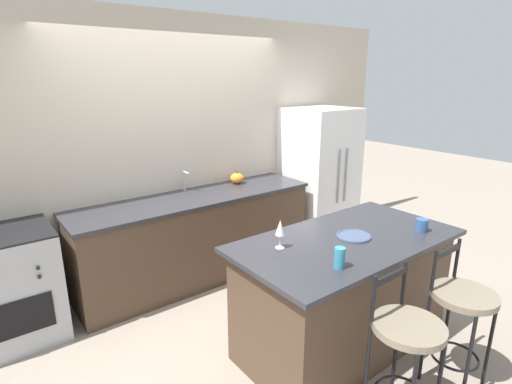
{
  "coord_description": "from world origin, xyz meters",
  "views": [
    {
      "loc": [
        -1.86,
        -3.09,
        2.1
      ],
      "look_at": [
        0.14,
        -0.46,
        1.12
      ],
      "focal_mm": 28.0,
      "sensor_mm": 36.0,
      "label": 1
    }
  ],
  "objects_px": {
    "oven_range": "(4,288)",
    "tumbler_cup": "(340,258)",
    "bar_stool_near": "(406,343)",
    "dinner_plate": "(354,236)",
    "bar_stool_far": "(461,309)",
    "wine_glass": "(280,228)",
    "refrigerator": "(318,176)",
    "coffee_mug": "(422,225)",
    "pumpkin_decoration": "(237,178)"
  },
  "relations": [
    {
      "from": "refrigerator",
      "to": "dinner_plate",
      "type": "xyz_separation_m",
      "value": [
        -1.33,
        -1.65,
        0.08
      ]
    },
    {
      "from": "dinner_plate",
      "to": "bar_stool_far",
      "type": "bearing_deg",
      "value": -71.57
    },
    {
      "from": "refrigerator",
      "to": "coffee_mug",
      "type": "height_order",
      "value": "refrigerator"
    },
    {
      "from": "wine_glass",
      "to": "pumpkin_decoration",
      "type": "distance_m",
      "value": 1.83
    },
    {
      "from": "refrigerator",
      "to": "wine_glass",
      "type": "xyz_separation_m",
      "value": [
        -1.9,
        -1.46,
        0.22
      ]
    },
    {
      "from": "wine_glass",
      "to": "tumbler_cup",
      "type": "bearing_deg",
      "value": -77.49
    },
    {
      "from": "coffee_mug",
      "to": "tumbler_cup",
      "type": "xyz_separation_m",
      "value": [
        -0.98,
        -0.03,
        0.02
      ]
    },
    {
      "from": "bar_stool_far",
      "to": "wine_glass",
      "type": "distance_m",
      "value": 1.33
    },
    {
      "from": "refrigerator",
      "to": "bar_stool_near",
      "type": "bearing_deg",
      "value": -125.54
    },
    {
      "from": "dinner_plate",
      "to": "oven_range",
      "type": "bearing_deg",
      "value": 141.81
    },
    {
      "from": "bar_stool_far",
      "to": "wine_glass",
      "type": "xyz_separation_m",
      "value": [
        -0.82,
        0.93,
        0.49
      ]
    },
    {
      "from": "tumbler_cup",
      "to": "pumpkin_decoration",
      "type": "distance_m",
      "value": 2.22
    },
    {
      "from": "tumbler_cup",
      "to": "pumpkin_decoration",
      "type": "relative_size",
      "value": 0.89
    },
    {
      "from": "refrigerator",
      "to": "wine_glass",
      "type": "bearing_deg",
      "value": -142.43
    },
    {
      "from": "coffee_mug",
      "to": "oven_range",
      "type": "bearing_deg",
      "value": 143.99
    },
    {
      "from": "bar_stool_near",
      "to": "dinner_plate",
      "type": "height_order",
      "value": "bar_stool_near"
    },
    {
      "from": "coffee_mug",
      "to": "tumbler_cup",
      "type": "relative_size",
      "value": 0.92
    },
    {
      "from": "dinner_plate",
      "to": "pumpkin_decoration",
      "type": "height_order",
      "value": "pumpkin_decoration"
    },
    {
      "from": "dinner_plate",
      "to": "coffee_mug",
      "type": "bearing_deg",
      "value": -25.4
    },
    {
      "from": "oven_range",
      "to": "wine_glass",
      "type": "relative_size",
      "value": 4.39
    },
    {
      "from": "dinner_plate",
      "to": "wine_glass",
      "type": "distance_m",
      "value": 0.62
    },
    {
      "from": "dinner_plate",
      "to": "coffee_mug",
      "type": "height_order",
      "value": "coffee_mug"
    },
    {
      "from": "dinner_plate",
      "to": "pumpkin_decoration",
      "type": "relative_size",
      "value": 1.67
    },
    {
      "from": "oven_range",
      "to": "wine_glass",
      "type": "height_order",
      "value": "wine_glass"
    },
    {
      "from": "bar_stool_near",
      "to": "coffee_mug",
      "type": "xyz_separation_m",
      "value": [
        0.87,
        0.47,
        0.39
      ]
    },
    {
      "from": "wine_glass",
      "to": "tumbler_cup",
      "type": "height_order",
      "value": "wine_glass"
    },
    {
      "from": "refrigerator",
      "to": "pumpkin_decoration",
      "type": "height_order",
      "value": "refrigerator"
    },
    {
      "from": "bar_stool_far",
      "to": "pumpkin_decoration",
      "type": "xyz_separation_m",
      "value": [
        -0.04,
        2.58,
        0.39
      ]
    },
    {
      "from": "refrigerator",
      "to": "tumbler_cup",
      "type": "relative_size",
      "value": 12.36
    },
    {
      "from": "oven_range",
      "to": "tumbler_cup",
      "type": "relative_size",
      "value": 6.7
    },
    {
      "from": "oven_range",
      "to": "tumbler_cup",
      "type": "distance_m",
      "value": 2.65
    },
    {
      "from": "bar_stool_far",
      "to": "dinner_plate",
      "type": "distance_m",
      "value": 0.85
    },
    {
      "from": "coffee_mug",
      "to": "pumpkin_decoration",
      "type": "bearing_deg",
      "value": 98.37
    },
    {
      "from": "refrigerator",
      "to": "bar_stool_far",
      "type": "xyz_separation_m",
      "value": [
        -1.08,
        -2.39,
        -0.27
      ]
    },
    {
      "from": "bar_stool_near",
      "to": "wine_glass",
      "type": "bearing_deg",
      "value": 103.22
    },
    {
      "from": "bar_stool_near",
      "to": "wine_glass",
      "type": "height_order",
      "value": "wine_glass"
    },
    {
      "from": "oven_range",
      "to": "pumpkin_decoration",
      "type": "bearing_deg",
      "value": 3.41
    },
    {
      "from": "coffee_mug",
      "to": "refrigerator",
      "type": "bearing_deg",
      "value": 66.69
    },
    {
      "from": "refrigerator",
      "to": "oven_range",
      "type": "bearing_deg",
      "value": 179.19
    },
    {
      "from": "bar_stool_far",
      "to": "coffee_mug",
      "type": "height_order",
      "value": "coffee_mug"
    },
    {
      "from": "bar_stool_far",
      "to": "tumbler_cup",
      "type": "bearing_deg",
      "value": 146.77
    },
    {
      "from": "refrigerator",
      "to": "oven_range",
      "type": "xyz_separation_m",
      "value": [
        -3.49,
        0.05,
        -0.39
      ]
    },
    {
      "from": "coffee_mug",
      "to": "dinner_plate",
      "type": "bearing_deg",
      "value": 154.6
    },
    {
      "from": "oven_range",
      "to": "bar_stool_far",
      "type": "height_order",
      "value": "bar_stool_far"
    },
    {
      "from": "bar_stool_near",
      "to": "tumbler_cup",
      "type": "bearing_deg",
      "value": 103.95
    },
    {
      "from": "bar_stool_far",
      "to": "oven_range",
      "type": "bearing_deg",
      "value": 134.64
    },
    {
      "from": "wine_glass",
      "to": "tumbler_cup",
      "type": "relative_size",
      "value": 1.53
    },
    {
      "from": "pumpkin_decoration",
      "to": "wine_glass",
      "type": "bearing_deg",
      "value": -115.19
    },
    {
      "from": "bar_stool_far",
      "to": "dinner_plate",
      "type": "height_order",
      "value": "bar_stool_far"
    },
    {
      "from": "bar_stool_near",
      "to": "coffee_mug",
      "type": "height_order",
      "value": "coffee_mug"
    }
  ]
}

